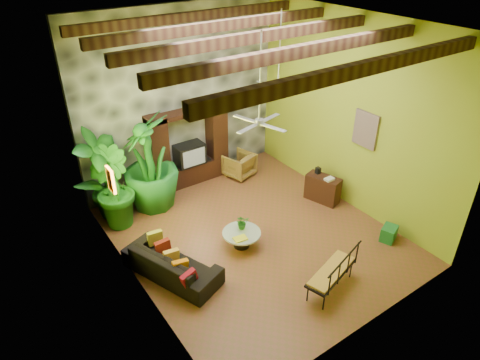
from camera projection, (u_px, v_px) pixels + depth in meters
ground at (253, 234)px, 10.66m from camera, size 7.00×7.00×0.00m
ceiling at (257, 25)px, 8.10m from camera, size 6.00×7.00×0.02m
back_wall at (179, 98)px, 11.84m from camera, size 6.00×0.02×5.00m
left_wall at (125, 185)px, 7.90m from camera, size 0.02×7.00×5.00m
right_wall at (349, 114)px, 10.85m from camera, size 0.02×7.00×5.00m
stone_accent_wall at (181, 99)px, 11.80m from camera, size 5.98×0.10×4.98m
ceiling_beams at (257, 37)px, 8.21m from camera, size 5.95×5.36×0.22m
entertainment_center at (189, 153)px, 12.37m from camera, size 2.40×0.55×2.30m
ceiling_fan_front at (259, 113)px, 8.54m from camera, size 1.28×1.28×1.86m
ceiling_fan_back at (278, 77)px, 10.55m from camera, size 1.28×1.28×1.86m
wall_art_mask at (111, 180)px, 8.83m from camera, size 0.06×0.32×0.55m
wall_art_painting at (366, 130)px, 10.51m from camera, size 0.06×0.70×0.90m
sofa at (172, 263)px, 9.26m from camera, size 1.61×2.40×0.65m
wicker_armchair at (239, 165)px, 12.99m from camera, size 0.97×0.99×0.73m
tall_plant_a at (103, 175)px, 10.70m from camera, size 1.57×1.41×2.48m
tall_plant_b at (112, 189)px, 10.54m from camera, size 1.29×1.41×2.08m
tall_plant_c at (149, 162)px, 11.11m from camera, size 2.03×2.03×2.65m
coffee_table at (242, 237)px, 10.15m from camera, size 0.92×0.92×0.40m
centerpiece_plant at (242, 222)px, 10.12m from camera, size 0.38×0.35×0.35m
yellow_tray at (240, 239)px, 9.85m from camera, size 0.34×0.26×0.03m
iron_bench at (334, 271)px, 8.73m from camera, size 1.46×0.88×0.57m
side_console at (323, 189)px, 11.79m from camera, size 0.67×1.01×0.75m
green_bin at (389, 233)px, 10.38m from camera, size 0.51×0.44×0.37m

